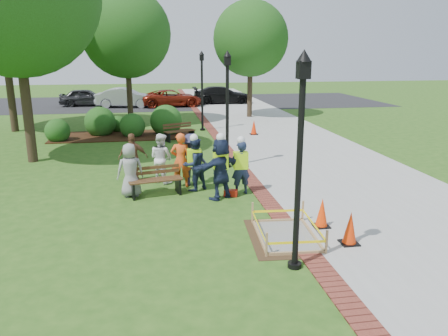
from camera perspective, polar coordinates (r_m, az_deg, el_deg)
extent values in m
plane|color=#285116|center=(11.56, -1.49, -6.43)|extent=(100.00, 100.00, 0.00)
cube|color=#9E9E99|center=(22.05, 7.85, 3.85)|extent=(6.00, 60.00, 0.02)
cube|color=maroon|center=(21.32, -0.54, 3.63)|extent=(0.50, 60.00, 0.03)
cube|color=#381E0F|center=(23.10, -13.08, 4.13)|extent=(7.00, 3.00, 0.05)
cube|color=black|center=(37.92, -7.20, 8.51)|extent=(36.00, 12.00, 0.01)
cube|color=#47331E|center=(10.47, 8.10, -8.91)|extent=(1.86, 2.41, 0.01)
cube|color=gray|center=(10.46, 8.10, -8.83)|extent=(1.32, 1.88, 0.04)
cube|color=tan|center=(10.45, 8.10, -8.73)|extent=(1.45, 2.01, 0.08)
cube|color=tan|center=(10.36, 8.15, -7.54)|extent=(1.48, 2.04, 0.55)
cube|color=yellow|center=(10.35, 8.16, -7.41)|extent=(1.43, 1.99, 0.06)
cube|color=brown|center=(13.24, -8.95, -1.55)|extent=(1.66, 0.78, 0.04)
cube|color=brown|center=(13.42, -9.22, -0.25)|extent=(1.58, 0.36, 0.26)
cube|color=black|center=(13.31, -8.91, -2.60)|extent=(1.53, 0.81, 0.47)
cube|color=#57301E|center=(21.41, -5.81, 4.84)|extent=(1.58, 1.04, 0.04)
cube|color=#57301E|center=(21.58, -6.14, 5.54)|extent=(1.41, 0.67, 0.25)
cube|color=black|center=(21.45, -5.80, 4.19)|extent=(1.48, 1.04, 0.45)
cube|color=black|center=(10.39, 16.01, -9.43)|extent=(0.40, 0.40, 0.05)
cone|color=red|center=(10.24, 16.16, -7.43)|extent=(0.31, 0.31, 0.73)
cube|color=black|center=(11.18, 12.56, -7.43)|extent=(0.38, 0.38, 0.05)
cone|color=#FF3B08|center=(11.04, 12.68, -5.61)|extent=(0.30, 0.30, 0.71)
cube|color=black|center=(22.90, 3.90, 4.42)|extent=(0.39, 0.39, 0.05)
cone|color=#F62E07|center=(22.83, 3.92, 5.38)|extent=(0.31, 0.31, 0.73)
cube|color=#A71C0C|center=(13.14, 0.88, -3.28)|extent=(0.45, 0.34, 0.20)
cylinder|color=black|center=(8.45, 9.71, -1.17)|extent=(0.12, 0.12, 3.80)
cube|color=black|center=(8.13, 10.34, 12.50)|extent=(0.22, 0.22, 0.32)
cone|color=black|center=(8.12, 10.43, 14.26)|extent=(0.28, 0.28, 0.22)
cylinder|color=black|center=(9.13, 9.19, -12.39)|extent=(0.28, 0.28, 0.10)
cylinder|color=black|center=(16.06, 0.43, 6.69)|extent=(0.12, 0.12, 3.80)
cube|color=black|center=(15.89, 0.45, 13.85)|extent=(0.22, 0.22, 0.32)
cone|color=black|center=(15.89, 0.45, 14.75)|extent=(0.28, 0.28, 0.22)
cylinder|color=black|center=(16.43, 0.42, 0.30)|extent=(0.28, 0.28, 0.10)
cylinder|color=black|center=(23.92, -2.87, 9.42)|extent=(0.12, 0.12, 3.80)
cube|color=black|center=(23.81, -2.94, 14.22)|extent=(0.22, 0.22, 0.32)
cone|color=black|center=(23.81, -2.95, 14.82)|extent=(0.28, 0.28, 0.22)
cylinder|color=black|center=(24.17, -2.82, 5.05)|extent=(0.28, 0.28, 0.10)
cylinder|color=#3D2D1E|center=(18.46, -24.49, 8.68)|extent=(0.37, 0.37, 5.22)
cylinder|color=#3D2D1E|center=(26.49, -12.28, 10.18)|extent=(0.32, 0.32, 4.29)
sphere|color=#204213|center=(26.43, -12.66, 16.81)|extent=(5.05, 5.05, 5.05)
cylinder|color=#3D2D1E|center=(29.01, 3.39, 10.71)|extent=(0.33, 0.33, 4.12)
sphere|color=#204213|center=(28.94, 3.49, 16.52)|extent=(4.78, 4.78, 4.78)
cylinder|color=#3D2D1E|center=(26.15, -26.29, 10.46)|extent=(0.38, 0.38, 5.68)
sphere|color=#204213|center=(22.64, -20.80, 3.28)|extent=(1.19, 1.19, 1.19)
sphere|color=#204213|center=(23.65, -15.76, 4.16)|extent=(1.59, 1.59, 1.59)
sphere|color=#204213|center=(22.84, -11.81, 4.04)|extent=(1.29, 1.29, 1.29)
sphere|color=#204213|center=(23.25, -7.51, 4.42)|extent=(1.66, 1.66, 1.66)
sphere|color=#204213|center=(24.42, -13.61, 4.63)|extent=(0.93, 0.93, 0.93)
imported|color=gray|center=(13.24, -12.15, -0.29)|extent=(0.57, 0.42, 1.61)
imported|color=#F3541C|center=(13.92, -5.67, 1.02)|extent=(0.58, 0.40, 1.75)
imported|color=white|center=(14.47, -8.21, 1.27)|extent=(0.61, 0.61, 1.65)
imported|color=brown|center=(14.77, -11.80, 1.33)|extent=(0.53, 0.36, 1.62)
imported|color=#303254|center=(14.11, -4.29, 1.10)|extent=(0.56, 0.38, 1.68)
imported|color=#1B2647|center=(12.71, -0.44, -0.10)|extent=(0.69, 0.61, 1.82)
cube|color=#AEF114|center=(12.64, -0.44, 1.02)|extent=(0.42, 0.26, 0.52)
sphere|color=white|center=(12.49, -0.45, 4.04)|extent=(0.25, 0.25, 0.25)
imported|color=#16183B|center=(13.17, 2.19, 0.03)|extent=(0.57, 0.42, 1.64)
cube|color=#AEF114|center=(13.11, 2.20, 1.01)|extent=(0.42, 0.26, 0.52)
sphere|color=white|center=(12.98, 2.22, 3.64)|extent=(0.25, 0.25, 0.25)
imported|color=#1B2346|center=(13.54, -3.89, 0.42)|extent=(0.62, 0.56, 1.64)
cube|color=#AEF114|center=(13.48, -3.91, 1.38)|extent=(0.42, 0.26, 0.52)
sphere|color=white|center=(13.35, -3.96, 3.94)|extent=(0.25, 0.25, 0.25)
imported|color=#2A2A2D|center=(36.81, -17.49, 7.74)|extent=(2.03, 4.59, 1.49)
imported|color=#ABABB0|center=(35.12, -12.67, 7.74)|extent=(2.81, 5.21, 1.62)
imported|color=maroon|center=(35.01, -6.77, 7.98)|extent=(2.29, 4.55, 1.44)
imported|color=black|center=(36.83, -0.24, 8.43)|extent=(2.13, 4.73, 1.53)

